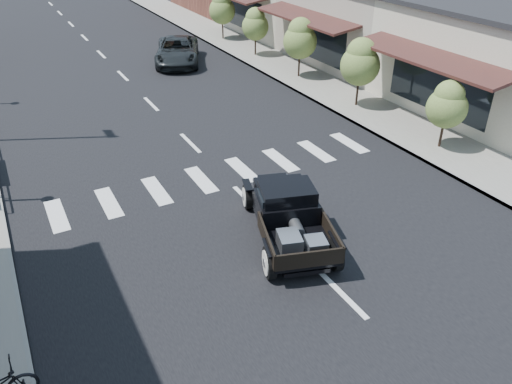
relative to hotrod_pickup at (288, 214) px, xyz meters
name	(u,v)px	position (x,y,z in m)	size (l,w,h in m)	color
ground	(280,232)	(-0.08, 0.30, -0.80)	(120.00, 120.00, 0.00)	black
road	(133,86)	(-0.08, 15.30, -0.79)	(14.00, 80.00, 0.02)	black
road_markings	(165,118)	(-0.08, 10.30, -0.80)	(12.00, 60.00, 0.06)	silver
sidewalk_right	(274,63)	(8.42, 15.30, -0.72)	(3.00, 80.00, 0.15)	#99968B
storefront_mid	(387,20)	(14.92, 13.30, 1.45)	(10.00, 9.00, 4.50)	#A89B8D
small_tree_a	(445,116)	(8.22, 2.19, 0.61)	(1.51, 1.51, 2.52)	olive
small_tree_b	(359,73)	(8.22, 7.35, 0.83)	(1.78, 1.78, 2.97)	olive
small_tree_c	(300,49)	(8.22, 12.33, 0.83)	(1.77, 1.77, 2.95)	olive
small_tree_d	(255,32)	(8.22, 17.29, 0.69)	(1.61, 1.61, 2.68)	olive
small_tree_e	(222,16)	(8.22, 22.02, 0.81)	(1.75, 1.75, 2.92)	olive
hotrod_pickup	(288,214)	(0.00, 0.00, 0.00)	(2.15, 4.60, 1.60)	black
second_car	(177,51)	(3.50, 18.20, -0.08)	(2.40, 5.20, 1.44)	black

